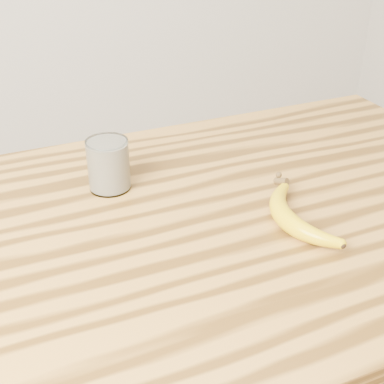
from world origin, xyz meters
name	(u,v)px	position (x,y,z in m)	size (l,w,h in m)	color
table	(226,266)	(0.00, 0.00, 0.77)	(1.20, 0.80, 0.90)	#9D6B2C
smoothie_glass	(109,165)	(-0.17, 0.16, 0.95)	(0.08, 0.08, 0.10)	white
banana	(285,218)	(0.06, -0.09, 0.92)	(0.10, 0.29, 0.04)	#D0A708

